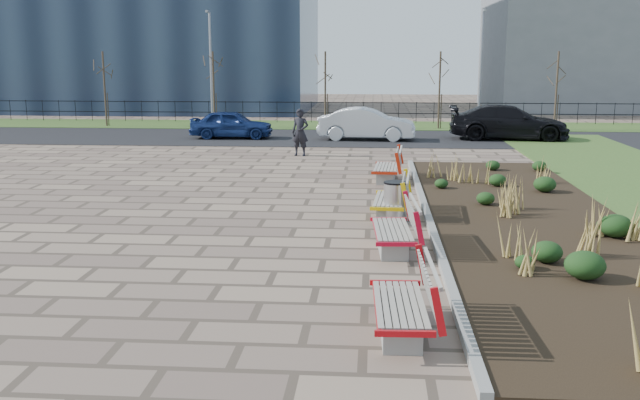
# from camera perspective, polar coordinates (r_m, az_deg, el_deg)

# --- Properties ---
(ground) EXTENTS (120.00, 120.00, 0.00)m
(ground) POSITION_cam_1_polar(r_m,az_deg,el_deg) (12.45, -8.01, -6.73)
(ground) COLOR #856F5B
(ground) RESTS_ON ground
(planting_bed) EXTENTS (4.50, 18.00, 0.10)m
(planting_bed) POSITION_cam_1_polar(r_m,az_deg,el_deg) (17.36, 16.35, -1.66)
(planting_bed) COLOR black
(planting_bed) RESTS_ON ground
(planting_curb) EXTENTS (0.16, 18.00, 0.15)m
(planting_curb) POSITION_cam_1_polar(r_m,az_deg,el_deg) (17.02, 8.67, -1.50)
(planting_curb) COLOR gray
(planting_curb) RESTS_ON ground
(grass_verge_far) EXTENTS (80.00, 5.00, 0.04)m
(grass_verge_far) POSITION_cam_1_polar(r_m,az_deg,el_deg) (39.81, 0.56, 6.01)
(grass_verge_far) COLOR #33511E
(grass_verge_far) RESTS_ON ground
(road) EXTENTS (80.00, 7.00, 0.02)m
(road) POSITION_cam_1_polar(r_m,az_deg,el_deg) (33.86, -0.11, 5.01)
(road) COLOR black
(road) RESTS_ON ground
(bench_a) EXTENTS (0.97, 2.13, 1.00)m
(bench_a) POSITION_cam_1_polar(r_m,az_deg,el_deg) (10.15, 6.40, -7.98)
(bench_a) COLOR red
(bench_a) RESTS_ON ground
(bench_b) EXTENTS (1.02, 2.15, 1.00)m
(bench_b) POSITION_cam_1_polar(r_m,az_deg,el_deg) (14.32, 5.81, -2.16)
(bench_b) COLOR red
(bench_b) RESTS_ON ground
(bench_c) EXTENTS (1.05, 2.16, 1.00)m
(bench_c) POSITION_cam_1_polar(r_m,az_deg,el_deg) (17.31, 5.57, 0.24)
(bench_c) COLOR yellow
(bench_c) RESTS_ON ground
(bench_d) EXTENTS (1.04, 2.15, 1.00)m
(bench_d) POSITION_cam_1_polar(r_m,az_deg,el_deg) (22.28, 5.31, 2.79)
(bench_d) COLOR #B6220C
(bench_d) RESTS_ON ground
(litter_bin) EXTENTS (0.52, 0.52, 0.96)m
(litter_bin) POSITION_cam_1_polar(r_m,az_deg,el_deg) (16.74, 6.00, -0.23)
(litter_bin) COLOR #B2B2B7
(litter_bin) RESTS_ON ground
(pedestrian) EXTENTS (0.74, 0.57, 1.83)m
(pedestrian) POSITION_cam_1_polar(r_m,az_deg,el_deg) (27.78, -1.60, 5.43)
(pedestrian) COLOR black
(pedestrian) RESTS_ON ground
(car_blue) EXTENTS (3.90, 1.67, 1.31)m
(car_blue) POSITION_cam_1_polar(r_m,az_deg,el_deg) (33.80, -7.09, 6.04)
(car_blue) COLOR navy
(car_blue) RESTS_ON road
(car_silver) EXTENTS (4.53, 1.84, 1.46)m
(car_silver) POSITION_cam_1_polar(r_m,az_deg,el_deg) (32.96, 3.76, 6.10)
(car_silver) COLOR silver
(car_silver) RESTS_ON road
(car_black) EXTENTS (5.55, 2.57, 1.57)m
(car_black) POSITION_cam_1_polar(r_m,az_deg,el_deg) (34.18, 14.86, 6.02)
(car_black) COLOR black
(car_black) RESTS_ON road
(tree_a) EXTENTS (1.40, 1.40, 4.00)m
(tree_a) POSITION_cam_1_polar(r_m,az_deg,el_deg) (40.78, -16.84, 8.50)
(tree_a) COLOR #4C3D2D
(tree_a) RESTS_ON grass_verge_far
(tree_b) EXTENTS (1.40, 1.40, 4.00)m
(tree_b) POSITION_cam_1_polar(r_m,az_deg,el_deg) (39.04, -8.50, 8.74)
(tree_b) COLOR #4C3D2D
(tree_b) RESTS_ON grass_verge_far
(tree_c) EXTENTS (1.40, 1.40, 4.00)m
(tree_c) POSITION_cam_1_polar(r_m,az_deg,el_deg) (38.17, 0.42, 8.81)
(tree_c) COLOR #4C3D2D
(tree_c) RESTS_ON grass_verge_far
(tree_d) EXTENTS (1.40, 1.40, 4.00)m
(tree_d) POSITION_cam_1_polar(r_m,az_deg,el_deg) (38.23, 9.53, 8.65)
(tree_d) COLOR #4C3D2D
(tree_d) RESTS_ON grass_verge_far
(tree_e) EXTENTS (1.40, 1.40, 4.00)m
(tree_e) POSITION_cam_1_polar(r_m,az_deg,el_deg) (39.22, 18.39, 8.30)
(tree_e) COLOR #4C3D2D
(tree_e) RESTS_ON grass_verge_far
(lamp_west) EXTENTS (0.24, 0.60, 6.00)m
(lamp_west) POSITION_cam_1_polar(r_m,az_deg,el_deg) (38.52, -8.71, 10.19)
(lamp_west) COLOR gray
(lamp_west) RESTS_ON grass_verge_far
(lamp_east) EXTENTS (0.24, 0.60, 6.00)m
(lamp_east) POSITION_cam_1_polar(r_m,az_deg,el_deg) (37.93, 12.71, 10.02)
(lamp_east) COLOR gray
(lamp_east) RESTS_ON grass_verge_far
(railing_fence) EXTENTS (44.00, 0.10, 1.20)m
(railing_fence) POSITION_cam_1_polar(r_m,az_deg,el_deg) (41.25, 0.70, 7.06)
(railing_fence) COLOR black
(railing_fence) RESTS_ON grass_verge_far
(building_glass) EXTENTS (40.00, 14.00, 15.00)m
(building_glass) POSITION_cam_1_polar(r_m,az_deg,el_deg) (57.22, -21.87, 14.40)
(building_glass) COLOR #192338
(building_glass) RESTS_ON ground
(building_grey) EXTENTS (18.00, 12.00, 10.00)m
(building_grey) POSITION_cam_1_polar(r_m,az_deg,el_deg) (56.30, 22.84, 11.83)
(building_grey) COLOR slate
(building_grey) RESTS_ON ground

